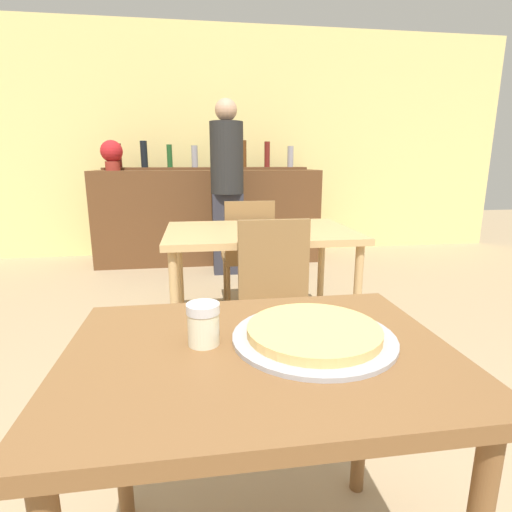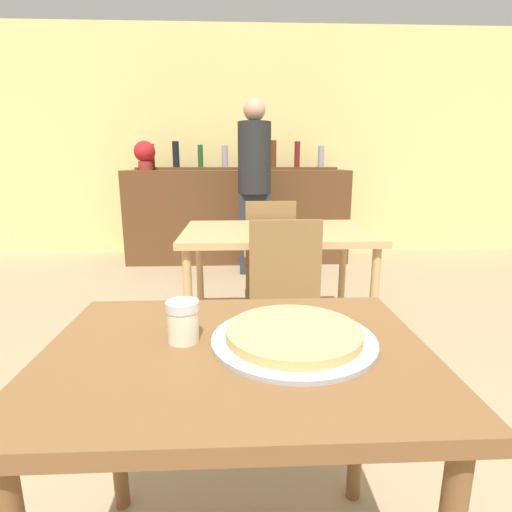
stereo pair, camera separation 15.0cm
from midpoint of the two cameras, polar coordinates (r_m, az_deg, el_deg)
wall_back at (r=5.29m, az=-1.92°, el=15.71°), size 8.00×0.05×2.80m
dining_table_near at (r=1.05m, az=1.56°, el=-17.82°), size 0.95×0.70×0.75m
dining_table_far at (r=2.57m, az=4.64°, el=2.02°), size 1.19×0.83×0.76m
bar_counter at (r=4.83m, az=-1.76°, el=5.73°), size 2.60×0.56×1.09m
bar_back_shelf at (r=4.93m, az=-1.92°, el=13.15°), size 2.39×0.24×0.34m
chair_far_side_front at (r=2.07m, az=6.54°, el=-6.07°), size 0.40×0.40×0.90m
chair_far_side_back at (r=3.17m, az=3.28°, el=0.95°), size 0.40×0.40×0.90m
pizza_tray at (r=1.04m, az=9.59°, el=-11.25°), size 0.42×0.42×0.04m
cheese_shaker at (r=1.02m, az=-6.25°, el=-9.32°), size 0.08×0.08×0.11m
person_standing at (r=4.22m, az=0.81°, el=10.58°), size 0.34×0.34×1.80m
potted_plant at (r=4.84m, az=-14.74°, el=13.95°), size 0.24×0.24×0.33m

